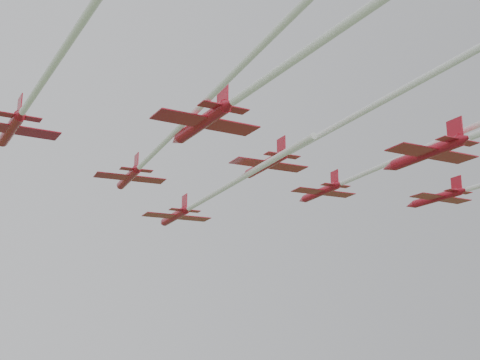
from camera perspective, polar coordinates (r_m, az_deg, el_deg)
name	(u,v)px	position (r m, az deg, el deg)	size (l,w,h in m)	color
jet_lead	(197,204)	(88.12, -3.70, -2.02)	(9.55, 45.62, 2.86)	red
jet_row2_left	(166,140)	(65.34, -6.31, 3.39)	(8.18, 57.91, 2.43)	red
jet_row2_right	(375,169)	(80.08, 11.44, 0.94)	(8.60, 52.70, 2.57)	red
jet_row3_left	(40,86)	(54.31, -16.72, 7.71)	(8.53, 50.16, 2.53)	red
jet_row3_mid	(340,124)	(63.70, 8.57, 4.77)	(8.81, 60.07, 2.65)	red
jet_row4_left	(320,42)	(45.02, 6.84, 11.65)	(9.58, 68.17, 2.84)	red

